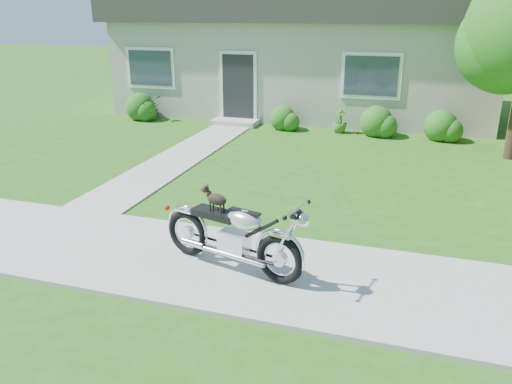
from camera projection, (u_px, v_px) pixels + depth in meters
The scene contains 8 objects.
ground at pixel (132, 251), 7.33m from camera, with size 80.00×80.00×0.00m, color #235114.
sidewalk at pixel (132, 250), 7.32m from camera, with size 24.00×2.20×0.04m, color #9E9B93.
walkway at pixel (185, 154), 12.23m from camera, with size 1.20×8.00×0.03m, color #9E9B93.
house at pixel (307, 47), 17.35m from camera, with size 12.60×7.03×4.50m.
shrub_row at pixel (300, 118), 14.66m from camera, with size 10.12×0.93×0.93m.
potted_plant_left at pixel (152, 107), 16.08m from camera, with size 0.73×0.63×0.81m, color #1F5115.
potted_plant_right at pixel (340, 120), 14.38m from camera, with size 0.40×0.40×0.72m, color #316B1D.
motorcycle_with_dog at pixel (234, 235), 6.58m from camera, with size 2.18×0.87×1.10m.
Camera 1 is at (3.72, -5.75, 3.31)m, focal length 35.00 mm.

